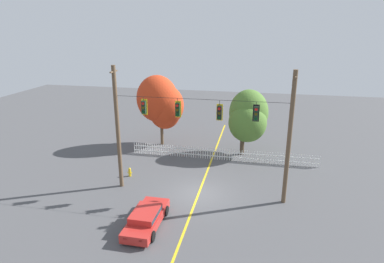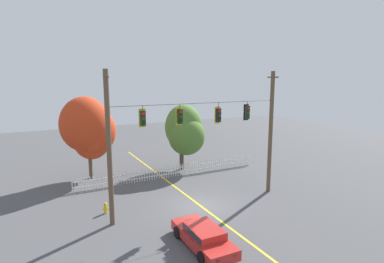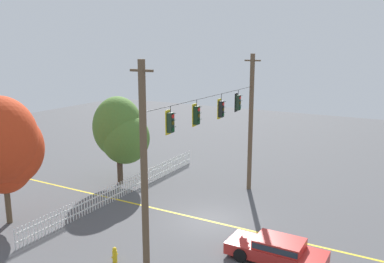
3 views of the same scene
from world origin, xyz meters
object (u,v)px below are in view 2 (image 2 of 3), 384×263
Objects in this scene: autumn_maple_near_fence at (90,130)px; parked_car at (203,236)px; traffic_signal_eastbound_side at (218,115)px; traffic_signal_southbound_primary at (247,112)px; fire_hydrant at (106,208)px; traffic_signal_westbound_side at (143,118)px; traffic_signal_northbound_primary at (180,116)px; autumn_maple_mid at (185,131)px.

autumn_maple_near_fence is 1.60× the size of parked_car.
autumn_maple_near_fence is (-7.02, 9.67, -1.91)m from traffic_signal_eastbound_side.
fire_hydrant is (-9.94, 1.76, -5.99)m from traffic_signal_southbound_primary.
traffic_signal_westbound_side is 10.02m from autumn_maple_near_fence.
traffic_signal_northbound_primary is 1.85× the size of fire_hydrant.
traffic_signal_westbound_side is at bearing -180.00° from traffic_signal_eastbound_side.
fire_hydrant is (-9.20, -6.93, -3.35)m from autumn_maple_mid.
traffic_signal_eastbound_side is 12.10m from autumn_maple_near_fence.
traffic_signal_westbound_side is 0.96× the size of traffic_signal_southbound_primary.
traffic_signal_eastbound_side is 0.32× the size of parked_car.
fire_hydrant is (-0.49, -7.91, -4.00)m from autumn_maple_near_fence.
traffic_signal_northbound_primary is (2.47, 0.00, -0.04)m from traffic_signal_westbound_side.
fire_hydrant is at bearing 169.96° from traffic_signal_southbound_primary.
autumn_maple_mid is at bearing 62.13° from traffic_signal_northbound_primary.
traffic_signal_northbound_primary is at bearing 79.29° from parked_car.
autumn_maple_near_fence is at bearing 102.57° from parked_car.
fire_hydrant is (-2.14, 1.76, -6.03)m from traffic_signal_westbound_side.
traffic_signal_northbound_primary reaches higher than autumn_maple_mid.
traffic_signal_northbound_primary is at bearing -180.00° from traffic_signal_southbound_primary.
traffic_signal_westbound_side is 0.29× the size of parked_car.
traffic_signal_northbound_primary is 10.18m from autumn_maple_mid.
traffic_signal_eastbound_side and traffic_signal_southbound_primary have the same top height.
autumn_maple_mid is (7.06, 8.69, -2.67)m from traffic_signal_westbound_side.
traffic_signal_northbound_primary reaches higher than parked_car.
traffic_signal_southbound_primary is 11.74m from fire_hydrant.
traffic_signal_westbound_side is 0.92× the size of traffic_signal_eastbound_side.
autumn_maple_near_fence is (-1.64, 9.67, -2.02)m from traffic_signal_westbound_side.
traffic_signal_westbound_side is 0.96× the size of traffic_signal_northbound_primary.
autumn_maple_mid is 11.99m from fire_hydrant.
traffic_signal_southbound_primary is 0.30× the size of parked_car.
autumn_maple_near_fence reaches higher than parked_car.
parked_car is (3.21, -14.42, -3.76)m from autumn_maple_near_fence.
traffic_signal_westbound_side reaches higher than fire_hydrant.
traffic_signal_southbound_primary is (5.34, 0.00, -0.00)m from traffic_signal_northbound_primary.
traffic_signal_westbound_side reaches higher than parked_car.
autumn_maple_near_fence is at bearing 113.04° from traffic_signal_northbound_primary.
traffic_signal_eastbound_side is at bearing -13.19° from fire_hydrant.
autumn_maple_mid is at bearing 36.98° from fire_hydrant.
traffic_signal_westbound_side is 2.47m from traffic_signal_northbound_primary.
fire_hydrant is at bearing -93.56° from autumn_maple_near_fence.
fire_hydrant is at bearing 119.67° from parked_car.
parked_car is at bearing -128.72° from traffic_signal_eastbound_side.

